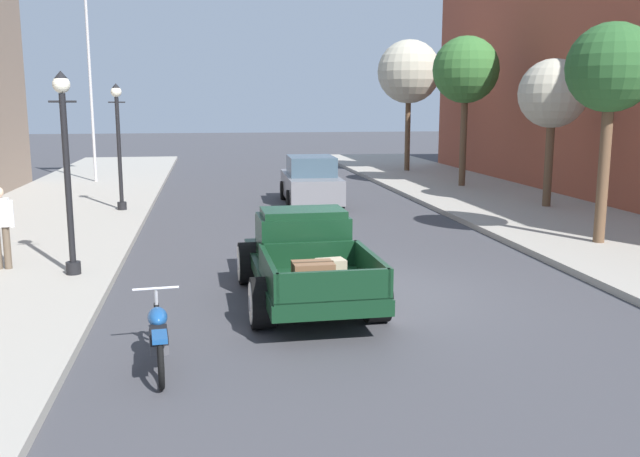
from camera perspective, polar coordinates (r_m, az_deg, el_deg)
ground_plane at (r=12.50m, az=3.37°, el=-5.49°), size 140.00×140.00×0.00m
hotrod_truck_dark_green at (r=12.16m, az=-1.38°, el=-2.26°), size 2.27×4.97×1.58m
motorcycle_parked at (r=9.29m, az=-13.26°, el=-8.55°), size 0.62×2.12×0.93m
car_background_grey at (r=23.45m, az=-0.78°, el=3.89°), size 1.97×4.35×1.65m
pedestrian_sidewalk_left at (r=14.96m, az=-25.01°, el=0.44°), size 0.53×0.22×1.65m
street_lamp_near at (r=13.82m, az=-20.32°, el=5.47°), size 0.50×0.32×3.85m
street_lamp_far at (r=22.01m, az=-16.38°, el=7.28°), size 0.50×0.32×3.85m
flagpole at (r=30.51m, az=-18.26°, el=14.29°), size 1.74×0.16×9.16m
street_tree_nearest at (r=17.37m, az=23.01°, el=12.00°), size 2.03×2.03×5.08m
street_tree_second at (r=23.05m, az=18.75°, el=10.47°), size 2.15×2.15×4.63m
street_tree_third at (r=28.10m, az=12.01°, el=12.69°), size 2.59×2.59×5.85m
street_tree_farthest at (r=34.08m, az=7.40°, el=12.75°), size 3.02×3.02×6.26m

